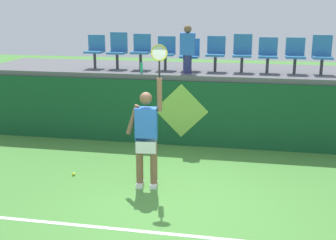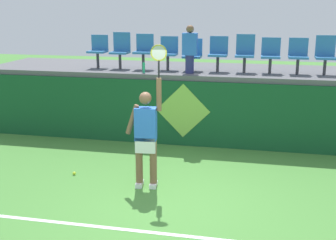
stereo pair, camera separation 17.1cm
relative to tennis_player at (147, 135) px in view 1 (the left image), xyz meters
name	(u,v)px [view 1 (the left image)]	position (x,y,z in m)	size (l,w,h in m)	color
ground_plane	(173,205)	(0.60, -0.67, -1.00)	(40.00, 40.00, 0.00)	#478438
court_back_wall	(198,114)	(0.60, 2.61, -0.23)	(11.26, 0.20, 1.54)	#144C28
spectator_platform	(204,71)	(0.60, 3.79, 0.60)	(11.26, 2.45, 0.12)	#56565B
court_baseline_stripe	(161,233)	(0.60, -1.62, -0.99)	(10.13, 0.08, 0.01)	white
tennis_player	(147,135)	(0.00, 0.00, 0.00)	(0.75, 0.29, 2.59)	white
tennis_ball	(74,174)	(-1.54, 0.24, -0.96)	(0.07, 0.07, 0.07)	#D1E533
water_bottle	(141,68)	(-0.78, 2.77, 0.79)	(0.06, 0.06, 0.25)	#26B272
stadium_chair_0	(95,49)	(-2.14, 3.38, 1.14)	(0.44, 0.42, 0.83)	#38383D
stadium_chair_1	(118,49)	(-1.55, 3.39, 1.16)	(0.44, 0.42, 0.90)	#38383D
stadium_chair_2	(141,49)	(-0.94, 3.39, 1.16)	(0.44, 0.42, 0.87)	#38383D
stadium_chair_3	(166,51)	(-0.32, 3.39, 1.12)	(0.44, 0.42, 0.82)	#38383D
stadium_chair_4	(190,53)	(0.28, 3.39, 1.08)	(0.44, 0.42, 0.77)	#38383D
stadium_chair_5	(216,52)	(0.91, 3.39, 1.13)	(0.44, 0.42, 0.84)	#38383D
stadium_chair_6	(242,51)	(1.54, 3.39, 1.15)	(0.44, 0.42, 0.89)	#38383D
stadium_chair_7	(268,53)	(2.14, 3.39, 1.12)	(0.44, 0.42, 0.82)	#38383D
stadium_chair_8	(295,54)	(2.76, 3.39, 1.13)	(0.44, 0.42, 0.83)	#38383D
stadium_chair_9	(322,53)	(3.36, 3.39, 1.15)	(0.44, 0.42, 0.89)	#38383D
spectator_0	(188,49)	(0.28, 2.97, 1.24)	(0.34, 0.20, 1.12)	navy
wall_signage_mount	(181,145)	(0.22, 2.51, -1.00)	(1.27, 0.01, 1.48)	#144C28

